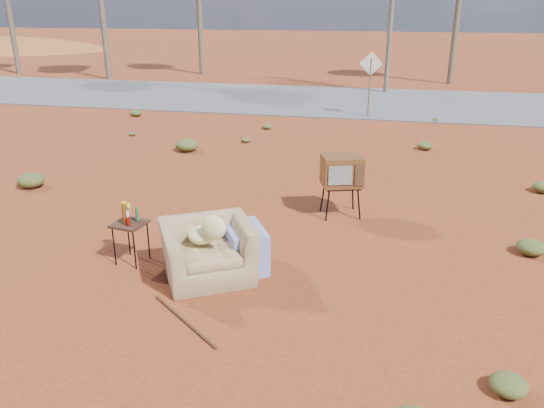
# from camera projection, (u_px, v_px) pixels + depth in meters

# --- Properties ---
(ground) EXTENTS (140.00, 140.00, 0.00)m
(ground) POSITION_uv_depth(u_px,v_px,m) (222.00, 279.00, 7.59)
(ground) COLOR brown
(ground) RESTS_ON ground
(highway) EXTENTS (140.00, 7.00, 0.04)m
(highway) POSITION_uv_depth(u_px,v_px,m) (333.00, 100.00, 21.28)
(highway) COLOR #565659
(highway) RESTS_ON ground
(dirt_mound) EXTENTS (26.00, 18.00, 2.00)m
(dirt_mound) POSITION_uv_depth(u_px,v_px,m) (1.00, 49.00, 44.59)
(dirt_mound) COLOR #9B5325
(dirt_mound) RESTS_ON ground
(armchair) EXTENTS (1.62, 1.54, 1.10)m
(armchair) POSITION_uv_depth(u_px,v_px,m) (215.00, 243.00, 7.54)
(armchair) COLOR #91774F
(armchair) RESTS_ON ground
(tv_unit) EXTENTS (0.85, 0.75, 1.14)m
(tv_unit) POSITION_uv_depth(u_px,v_px,m) (342.00, 172.00, 9.58)
(tv_unit) COLOR black
(tv_unit) RESTS_ON ground
(side_table) EXTENTS (0.51, 0.51, 0.92)m
(side_table) POSITION_uv_depth(u_px,v_px,m) (129.00, 220.00, 7.90)
(side_table) COLOR #371F14
(side_table) RESTS_ON ground
(rusty_bar) EXTENTS (1.15, 0.94, 0.04)m
(rusty_bar) POSITION_uv_depth(u_px,v_px,m) (184.00, 320.00, 6.57)
(rusty_bar) COLOR #481F13
(rusty_bar) RESTS_ON ground
(road_sign) EXTENTS (0.78, 0.06, 2.19)m
(road_sign) POSITION_uv_depth(u_px,v_px,m) (371.00, 73.00, 17.72)
(road_sign) COLOR brown
(road_sign) RESTS_ON ground
(scrub_patch) EXTENTS (17.49, 8.07, 0.33)m
(scrub_patch) POSITION_uv_depth(u_px,v_px,m) (246.00, 175.00, 11.73)
(scrub_patch) COLOR #4C5525
(scrub_patch) RESTS_ON ground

